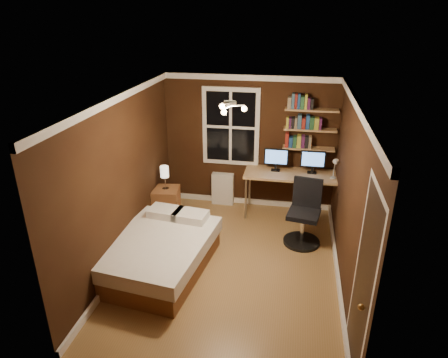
% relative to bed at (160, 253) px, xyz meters
% --- Properties ---
extents(floor, '(4.20, 4.20, 0.00)m').
position_rel_bed_xyz_m(floor, '(1.00, 0.29, -0.27)').
color(floor, olive).
rests_on(floor, ground).
extents(wall_back, '(3.20, 0.04, 2.50)m').
position_rel_bed_xyz_m(wall_back, '(1.00, 2.39, 0.98)').
color(wall_back, black).
rests_on(wall_back, ground).
extents(wall_left, '(0.04, 4.20, 2.50)m').
position_rel_bed_xyz_m(wall_left, '(-0.60, 0.29, 0.98)').
color(wall_left, black).
rests_on(wall_left, ground).
extents(wall_right, '(0.04, 4.20, 2.50)m').
position_rel_bed_xyz_m(wall_right, '(2.60, 0.29, 0.98)').
color(wall_right, black).
rests_on(wall_right, ground).
extents(ceiling, '(3.20, 4.20, 0.02)m').
position_rel_bed_xyz_m(ceiling, '(1.00, 0.29, 2.23)').
color(ceiling, white).
rests_on(ceiling, wall_back).
extents(window, '(1.06, 0.06, 1.46)m').
position_rel_bed_xyz_m(window, '(0.65, 2.35, 1.28)').
color(window, white).
rests_on(window, wall_back).
extents(door, '(0.03, 0.82, 2.05)m').
position_rel_bed_xyz_m(door, '(2.59, -1.26, 0.76)').
color(door, black).
rests_on(door, ground).
extents(door_knob, '(0.06, 0.06, 0.06)m').
position_rel_bed_xyz_m(door_knob, '(2.55, -1.56, 0.73)').
color(door_knob, '#C18C42').
rests_on(door_knob, door).
extents(ceiling_fixture, '(0.44, 0.44, 0.18)m').
position_rel_bed_xyz_m(ceiling_fixture, '(1.00, 0.19, 2.13)').
color(ceiling_fixture, beige).
rests_on(ceiling_fixture, ceiling).
extents(bookshelf_lower, '(0.92, 0.22, 0.03)m').
position_rel_bed_xyz_m(bookshelf_lower, '(2.08, 2.27, 0.98)').
color(bookshelf_lower, '#A0734D').
rests_on(bookshelf_lower, wall_back).
extents(books_row_lower, '(0.42, 0.16, 0.23)m').
position_rel_bed_xyz_m(books_row_lower, '(2.08, 2.27, 1.11)').
color(books_row_lower, maroon).
rests_on(books_row_lower, bookshelf_lower).
extents(bookshelf_middle, '(0.92, 0.22, 0.03)m').
position_rel_bed_xyz_m(bookshelf_middle, '(2.08, 2.27, 1.33)').
color(bookshelf_middle, '#A0734D').
rests_on(bookshelf_middle, wall_back).
extents(books_row_middle, '(0.60, 0.16, 0.23)m').
position_rel_bed_xyz_m(books_row_middle, '(2.08, 2.27, 1.46)').
color(books_row_middle, navy).
rests_on(books_row_middle, bookshelf_middle).
extents(bookshelf_upper, '(0.92, 0.22, 0.03)m').
position_rel_bed_xyz_m(bookshelf_upper, '(2.08, 2.27, 1.68)').
color(bookshelf_upper, '#A0734D').
rests_on(bookshelf_upper, wall_back).
extents(books_row_upper, '(0.48, 0.16, 0.23)m').
position_rel_bed_xyz_m(books_row_upper, '(2.08, 2.27, 1.81)').
color(books_row_upper, '#245530').
rests_on(books_row_upper, bookshelf_upper).
extents(bed, '(1.56, 2.00, 0.63)m').
position_rel_bed_xyz_m(bed, '(0.00, 0.00, 0.00)').
color(bed, brown).
rests_on(bed, ground).
extents(nightstand, '(0.52, 0.52, 0.58)m').
position_rel_bed_xyz_m(nightstand, '(-0.40, 1.52, 0.02)').
color(nightstand, brown).
rests_on(nightstand, ground).
extents(bedside_lamp, '(0.15, 0.15, 0.44)m').
position_rel_bed_xyz_m(bedside_lamp, '(-0.40, 1.52, 0.52)').
color(bedside_lamp, beige).
rests_on(bedside_lamp, nightstand).
extents(radiator, '(0.42, 0.15, 0.63)m').
position_rel_bed_xyz_m(radiator, '(0.51, 2.27, 0.05)').
color(radiator, silver).
rests_on(radiator, ground).
extents(desk, '(1.76, 0.66, 0.83)m').
position_rel_bed_xyz_m(desk, '(1.85, 2.04, 0.51)').
color(desk, '#A0734D').
rests_on(desk, ground).
extents(monitor_left, '(0.44, 0.12, 0.42)m').
position_rel_bed_xyz_m(monitor_left, '(1.52, 2.13, 0.78)').
color(monitor_left, black).
rests_on(monitor_left, desk).
extents(monitor_right, '(0.44, 0.12, 0.42)m').
position_rel_bed_xyz_m(monitor_right, '(2.17, 2.13, 0.78)').
color(monitor_right, black).
rests_on(monitor_right, desk).
extents(desk_lamp, '(0.14, 0.32, 0.44)m').
position_rel_bed_xyz_m(desk_lamp, '(2.53, 1.87, 0.79)').
color(desk_lamp, silver).
rests_on(desk_lamp, desk).
extents(office_chair, '(0.60, 0.60, 1.08)m').
position_rel_bed_xyz_m(office_chair, '(2.06, 1.13, 0.15)').
color(office_chair, black).
rests_on(office_chair, ground).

